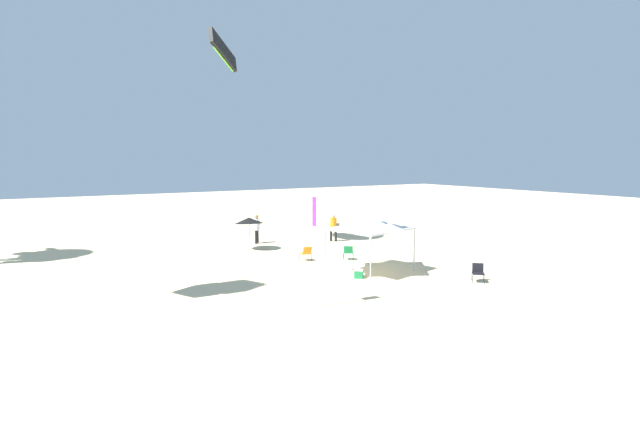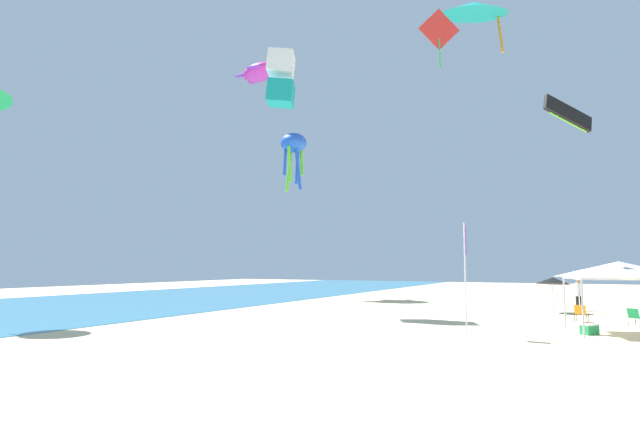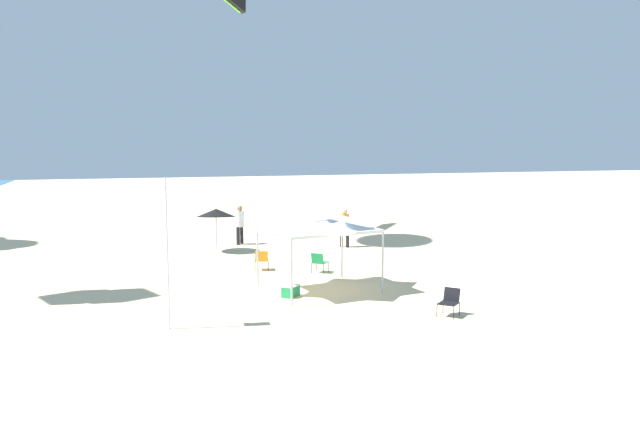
{
  "view_description": "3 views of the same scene",
  "coord_description": "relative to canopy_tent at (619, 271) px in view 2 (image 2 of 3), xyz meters",
  "views": [
    {
      "loc": [
        -18.43,
        13.9,
        5.63
      ],
      "look_at": [
        1.04,
        2.07,
        2.73
      ],
      "focal_mm": 27.43,
      "sensor_mm": 36.0,
      "label": 1
    },
    {
      "loc": [
        -22.27,
        0.86,
        2.65
      ],
      "look_at": [
        2.88,
        13.83,
        5.25
      ],
      "focal_mm": 28.16,
      "sensor_mm": 36.0,
      "label": 2
    },
    {
      "loc": [
        -22.35,
        5.02,
        5.57
      ],
      "look_at": [
        1.99,
        -0.9,
        2.3
      ],
      "focal_mm": 38.8,
      "sensor_mm": 36.0,
      "label": 3
    }
  ],
  "objects": [
    {
      "name": "ground",
      "position": [
        -0.52,
        0.5,
        -2.51
      ],
      "size": [
        120.0,
        120.0,
        0.1
      ],
      "primitive_type": "cube",
      "color": "beige"
    },
    {
      "name": "ocean_strip",
      "position": [
        -0.52,
        31.46,
        -2.44
      ],
      "size": [
        120.0,
        22.31,
        0.02
      ],
      "primitive_type": "cube",
      "color": "teal",
      "rests_on": "ground"
    },
    {
      "name": "canopy_tent",
      "position": [
        0.0,
        0.0,
        0.0
      ],
      "size": [
        3.66,
        4.06,
        2.81
      ],
      "rotation": [
        0.0,
        0.0,
        0.24
      ],
      "color": "#B7B7BC",
      "rests_on": "ground"
    },
    {
      "name": "beach_umbrella",
      "position": [
        8.63,
        2.74,
        -0.66
      ],
      "size": [
        1.83,
        1.81,
        2.08
      ],
      "color": "silver",
      "rests_on": "ground"
    },
    {
      "name": "folding_chair_near_cooler",
      "position": [
        2.9,
        -0.7,
        -1.98
      ],
      "size": [
        0.81,
        0.79,
        0.82
      ],
      "rotation": [
        0.0,
        0.0,
        0.93
      ],
      "color": "black",
      "rests_on": "ground"
    },
    {
      "name": "folding_chair_right_of_tent",
      "position": [
        3.9,
        1.4,
        -1.98
      ],
      "size": [
        0.69,
        0.61,
        0.82
      ],
      "rotation": [
        0.0,
        0.0,
        1.42
      ],
      "color": "black",
      "rests_on": "ground"
    },
    {
      "name": "cooler_box",
      "position": [
        -0.63,
        1.13,
        -2.25
      ],
      "size": [
        0.74,
        0.71,
        0.4
      ],
      "color": "#1E8C4C",
      "rests_on": "ground"
    },
    {
      "name": "banner_flag",
      "position": [
        -3.5,
        5.18,
        0.1
      ],
      "size": [
        0.36,
        0.06,
        4.27
      ],
      "color": "silver",
      "rests_on": "ground"
    },
    {
      "name": "person_watching_sky",
      "position": [
        10.42,
        1.45,
        -1.33
      ],
      "size": [
        0.46,
        0.46,
        1.92
      ],
      "rotation": [
        0.0,
        0.0,
        5.61
      ],
      "color": "black",
      "rests_on": "ground"
    },
    {
      "name": "kite_box_white",
      "position": [
        1.88,
        16.72,
        11.3
      ],
      "size": [
        2.02,
        2.08,
        3.28
      ],
      "rotation": [
        0.0,
        0.0,
        0.43
      ],
      "color": "white"
    },
    {
      "name": "kite_diamond_red",
      "position": [
        -0.05,
        6.78,
        11.18
      ],
      "size": [
        1.14,
        1.7,
        2.88
      ],
      "rotation": [
        0.0,
        0.0,
        5.32
      ],
      "color": "red"
    },
    {
      "name": "kite_octopus_blue",
      "position": [
        13.08,
        22.38,
        10.25
      ],
      "size": [
        2.19,
        2.19,
        4.87
      ],
      "rotation": [
        0.0,
        0.0,
        2.15
      ],
      "color": "blue"
    },
    {
      "name": "kite_turtle_magenta",
      "position": [
        14.64,
        26.98,
        18.01
      ],
      "size": [
        5.05,
        5.08,
        2.0
      ],
      "rotation": [
        0.0,
        0.0,
        0.95
      ],
      "color": "#E02D9E"
    },
    {
      "name": "kite_parafoil_black",
      "position": [
        15.35,
        1.63,
        10.7
      ],
      "size": [
        3.26,
        3.0,
        2.51
      ],
      "rotation": [
        0.0,
        0.0,
        5.48
      ],
      "color": "black"
    },
    {
      "name": "kite_delta_teal",
      "position": [
        11.11,
        7.02,
        17.68
      ],
      "size": [
        6.3,
        6.29,
        4.05
      ],
      "rotation": [
        0.0,
        0.0,
        2.18
      ],
      "color": "teal"
    }
  ]
}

